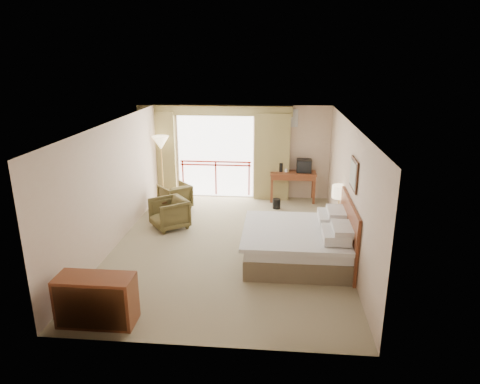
# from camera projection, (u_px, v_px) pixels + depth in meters

# --- Properties ---
(floor) EXTENTS (7.00, 7.00, 0.00)m
(floor) POSITION_uv_depth(u_px,v_px,m) (230.00, 245.00, 9.50)
(floor) COLOR #867B5A
(floor) RESTS_ON ground
(ceiling) EXTENTS (7.00, 7.00, 0.00)m
(ceiling) POSITION_uv_depth(u_px,v_px,m) (229.00, 123.00, 8.68)
(ceiling) COLOR white
(ceiling) RESTS_ON wall_back
(wall_back) EXTENTS (5.00, 0.00, 5.00)m
(wall_back) POSITION_uv_depth(u_px,v_px,m) (243.00, 152.00, 12.41)
(wall_back) COLOR #CDB096
(wall_back) RESTS_ON ground
(wall_front) EXTENTS (5.00, 0.00, 5.00)m
(wall_front) POSITION_uv_depth(u_px,v_px,m) (200.00, 262.00, 5.77)
(wall_front) COLOR #CDB096
(wall_front) RESTS_ON ground
(wall_left) EXTENTS (0.00, 7.00, 7.00)m
(wall_left) POSITION_uv_depth(u_px,v_px,m) (115.00, 184.00, 9.30)
(wall_left) COLOR #CDB096
(wall_left) RESTS_ON ground
(wall_right) EXTENTS (0.00, 7.00, 7.00)m
(wall_right) POSITION_uv_depth(u_px,v_px,m) (349.00, 190.00, 8.88)
(wall_right) COLOR #CDB096
(wall_right) RESTS_ON ground
(balcony_door) EXTENTS (2.40, 0.00, 2.40)m
(balcony_door) POSITION_uv_depth(u_px,v_px,m) (216.00, 157.00, 12.51)
(balcony_door) COLOR white
(balcony_door) RESTS_ON wall_back
(balcony_railing) EXTENTS (2.09, 0.03, 1.02)m
(balcony_railing) POSITION_uv_depth(u_px,v_px,m) (216.00, 170.00, 12.60)
(balcony_railing) COLOR #B11F0F
(balcony_railing) RESTS_ON wall_back
(curtain_left) EXTENTS (1.00, 0.26, 2.50)m
(curtain_left) POSITION_uv_depth(u_px,v_px,m) (159.00, 155.00, 12.51)
(curtain_left) COLOR olive
(curtain_left) RESTS_ON wall_back
(curtain_right) EXTENTS (1.00, 0.26, 2.50)m
(curtain_right) POSITION_uv_depth(u_px,v_px,m) (272.00, 157.00, 12.23)
(curtain_right) COLOR olive
(curtain_right) RESTS_ON wall_back
(valance) EXTENTS (4.40, 0.22, 0.28)m
(valance) POSITION_uv_depth(u_px,v_px,m) (214.00, 110.00, 12.00)
(valance) COLOR olive
(valance) RESTS_ON wall_back
(hvac_vent) EXTENTS (0.50, 0.04, 0.50)m
(hvac_vent) POSITION_uv_depth(u_px,v_px,m) (289.00, 118.00, 11.97)
(hvac_vent) COLOR silver
(hvac_vent) RESTS_ON wall_back
(bed) EXTENTS (2.13, 2.06, 0.97)m
(bed) POSITION_uv_depth(u_px,v_px,m) (299.00, 243.00, 8.69)
(bed) COLOR brown
(bed) RESTS_ON floor
(headboard) EXTENTS (0.06, 2.10, 1.30)m
(headboard) POSITION_uv_depth(u_px,v_px,m) (348.00, 232.00, 8.52)
(headboard) COLOR #612713
(headboard) RESTS_ON wall_right
(framed_art) EXTENTS (0.04, 0.72, 0.60)m
(framed_art) POSITION_uv_depth(u_px,v_px,m) (354.00, 174.00, 8.16)
(framed_art) COLOR black
(framed_art) RESTS_ON wall_right
(nightstand) EXTENTS (0.45, 0.53, 0.60)m
(nightstand) POSITION_uv_depth(u_px,v_px,m) (337.00, 225.00, 9.82)
(nightstand) COLOR #612713
(nightstand) RESTS_ON floor
(table_lamp) EXTENTS (0.35, 0.35, 0.61)m
(table_lamp) POSITION_uv_depth(u_px,v_px,m) (340.00, 192.00, 9.63)
(table_lamp) COLOR tan
(table_lamp) RESTS_ON nightstand
(phone) EXTENTS (0.19, 0.16, 0.08)m
(phone) POSITION_uv_depth(u_px,v_px,m) (337.00, 213.00, 9.57)
(phone) COLOR black
(phone) RESTS_ON nightstand
(desk) EXTENTS (1.30, 0.63, 0.85)m
(desk) POSITION_uv_depth(u_px,v_px,m) (293.00, 178.00, 12.32)
(desk) COLOR #612713
(desk) RESTS_ON floor
(tv) EXTENTS (0.42, 0.33, 0.38)m
(tv) POSITION_uv_depth(u_px,v_px,m) (304.00, 166.00, 12.12)
(tv) COLOR black
(tv) RESTS_ON desk
(coffee_maker) EXTENTS (0.14, 0.14, 0.26)m
(coffee_maker) POSITION_uv_depth(u_px,v_px,m) (281.00, 167.00, 12.20)
(coffee_maker) COLOR black
(coffee_maker) RESTS_ON desk
(cup) EXTENTS (0.08, 0.08, 0.11)m
(cup) POSITION_uv_depth(u_px,v_px,m) (286.00, 171.00, 12.16)
(cup) COLOR white
(cup) RESTS_ON desk
(wastebasket) EXTENTS (0.24, 0.24, 0.27)m
(wastebasket) POSITION_uv_depth(u_px,v_px,m) (277.00, 204.00, 11.74)
(wastebasket) COLOR black
(wastebasket) RESTS_ON floor
(armchair_far) EXTENTS (1.05, 1.05, 0.68)m
(armchair_far) POSITION_uv_depth(u_px,v_px,m) (176.00, 208.00, 11.80)
(armchair_far) COLOR #453B1D
(armchair_far) RESTS_ON floor
(armchair_near) EXTENTS (1.12, 1.11, 0.73)m
(armchair_near) POSITION_uv_depth(u_px,v_px,m) (170.00, 227.00, 10.47)
(armchair_near) COLOR #453B1D
(armchair_near) RESTS_ON floor
(side_table) EXTENTS (0.50, 0.50, 0.55)m
(side_table) POSITION_uv_depth(u_px,v_px,m) (161.00, 206.00, 10.82)
(side_table) COLOR black
(side_table) RESTS_ON floor
(book) EXTENTS (0.28, 0.29, 0.02)m
(book) POSITION_uv_depth(u_px,v_px,m) (161.00, 200.00, 10.77)
(book) COLOR white
(book) RESTS_ON side_table
(floor_lamp) EXTENTS (0.48, 0.48, 1.87)m
(floor_lamp) POSITION_uv_depth(u_px,v_px,m) (161.00, 145.00, 12.05)
(floor_lamp) COLOR tan
(floor_lamp) RESTS_ON floor
(dresser) EXTENTS (1.19, 0.51, 0.80)m
(dresser) POSITION_uv_depth(u_px,v_px,m) (96.00, 300.00, 6.61)
(dresser) COLOR #612713
(dresser) RESTS_ON floor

